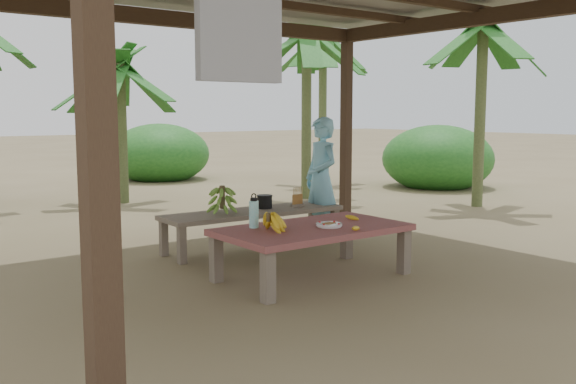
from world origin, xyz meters
TOP-DOWN VIEW (x-y plane):
  - ground at (0.00, 0.00)m, footprint 80.00×80.00m
  - work_table at (0.08, -0.21)m, footprint 1.81×1.01m
  - bench at (0.39, 1.24)m, footprint 2.23×0.70m
  - ripe_banana_bunch at (-0.41, -0.16)m, footprint 0.35×0.32m
  - plate at (0.19, -0.32)m, footprint 0.25×0.25m
  - loose_banana_front at (0.25, -0.62)m, footprint 0.15×0.09m
  - loose_banana_side at (0.64, -0.16)m, footprint 0.09×0.16m
  - water_flask at (-0.41, 0.08)m, footprint 0.09×0.09m
  - green_banana_stalk at (-0.03, 1.26)m, footprint 0.30×0.30m
  - cooking_pot at (0.58, 1.29)m, footprint 0.18×0.18m
  - skewer_rack at (0.98, 1.16)m, footprint 0.18×0.09m
  - woman at (1.38, 1.19)m, footprint 0.44×0.60m
  - banana_plant_ne at (3.63, 4.27)m, footprint 1.80×1.80m
  - banana_plant_n at (0.72, 5.77)m, footprint 1.80×1.80m
  - banana_plant_e at (5.29, 1.73)m, footprint 1.80×1.80m
  - banana_plant_far at (5.56, 6.08)m, footprint 1.80×1.80m

SIDE VIEW (x-z plane):
  - ground at x=0.00m, z-range 0.00..0.00m
  - bench at x=0.39m, z-range 0.17..0.62m
  - work_table at x=0.08m, z-range 0.18..0.68m
  - plate at x=0.19m, z-range 0.50..0.54m
  - loose_banana_front at x=0.25m, z-range 0.50..0.54m
  - loose_banana_side at x=0.64m, z-range 0.50..0.54m
  - cooking_pot at x=0.58m, z-range 0.45..0.60m
  - skewer_rack at x=0.98m, z-range 0.45..0.69m
  - ripe_banana_bunch at x=-0.41m, z-range 0.50..0.69m
  - green_banana_stalk at x=-0.03m, z-range 0.45..0.78m
  - water_flask at x=-0.41m, z-range 0.47..0.80m
  - woman at x=1.38m, z-range 0.00..1.53m
  - banana_plant_n at x=0.72m, z-range 0.83..3.45m
  - banana_plant_ne at x=3.63m, z-range 1.14..4.41m
  - banana_plant_e at x=5.29m, z-range 1.15..4.42m
  - banana_plant_far at x=5.56m, z-range 1.25..4.75m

